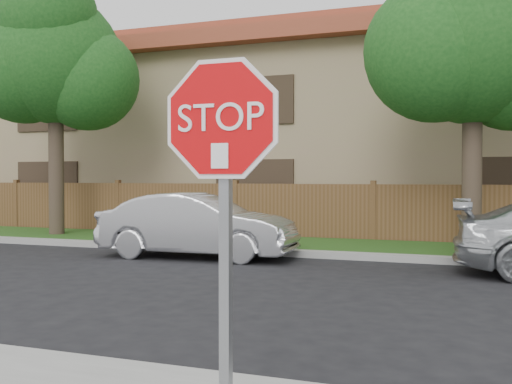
% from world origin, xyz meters
% --- Properties ---
extents(ground, '(90.00, 90.00, 0.00)m').
position_xyz_m(ground, '(0.00, 0.00, 0.00)').
color(ground, black).
rests_on(ground, ground).
extents(far_curb, '(70.00, 0.30, 0.15)m').
position_xyz_m(far_curb, '(0.00, 8.15, 0.07)').
color(far_curb, gray).
rests_on(far_curb, ground).
extents(grass_strip, '(70.00, 3.00, 0.12)m').
position_xyz_m(grass_strip, '(0.00, 9.80, 0.06)').
color(grass_strip, '#1E4714').
rests_on(grass_strip, ground).
extents(fence, '(70.00, 0.12, 1.60)m').
position_xyz_m(fence, '(0.00, 11.40, 0.80)').
color(fence, '#54371D').
rests_on(fence, ground).
extents(apartment_building, '(35.20, 9.20, 7.20)m').
position_xyz_m(apartment_building, '(0.00, 17.00, 3.53)').
color(apartment_building, '#96875D').
rests_on(apartment_building, ground).
extents(tree_left, '(4.80, 3.90, 7.78)m').
position_xyz_m(tree_left, '(-8.98, 9.57, 5.22)').
color(tree_left, '#382B21').
rests_on(tree_left, ground).
extents(tree_mid, '(4.80, 3.90, 7.35)m').
position_xyz_m(tree_mid, '(2.52, 9.57, 4.87)').
color(tree_mid, '#382B21').
rests_on(tree_mid, ground).
extents(stop_sign, '(1.01, 0.13, 2.55)m').
position_xyz_m(stop_sign, '(1.15, -1.48, 1.83)').
color(stop_sign, gray).
rests_on(stop_sign, sidewalk_near).
extents(sedan_left, '(4.43, 1.75, 1.44)m').
position_xyz_m(sedan_left, '(-3.21, 7.22, 0.72)').
color(sedan_left, '#BCBDC2').
rests_on(sedan_left, ground).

